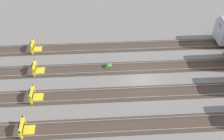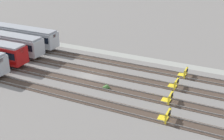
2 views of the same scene
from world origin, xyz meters
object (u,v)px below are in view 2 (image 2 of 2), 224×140
(subway_car_back_row_rightmost, at_px, (15,35))
(bumper_stop_near_inner_track, at_px, (175,84))
(bumper_stop_nearest_track, at_px, (184,73))
(weed_clump, at_px, (106,87))
(bumper_stop_far_inner_track, at_px, (166,116))
(bumper_stop_middle_track, at_px, (169,98))

(subway_car_back_row_rightmost, relative_size, bumper_stop_near_inner_track, 9.00)
(bumper_stop_nearest_track, bearing_deg, subway_car_back_row_rightmost, -0.07)
(bumper_stop_nearest_track, bearing_deg, weed_clump, 45.83)
(bumper_stop_far_inner_track, height_order, weed_clump, bumper_stop_far_inner_track)
(bumper_stop_nearest_track, bearing_deg, bumper_stop_near_inner_track, 86.51)
(bumper_stop_middle_track, height_order, bumper_stop_far_inner_track, same)
(subway_car_back_row_rightmost, distance_m, bumper_stop_far_inner_track, 35.82)
(subway_car_back_row_rightmost, distance_m, bumper_stop_near_inner_track, 32.41)
(subway_car_back_row_rightmost, bearing_deg, bumper_stop_near_inner_track, 172.38)
(subway_car_back_row_rightmost, height_order, bumper_stop_far_inner_track, subway_car_back_row_rightmost)
(subway_car_back_row_rightmost, relative_size, bumper_stop_far_inner_track, 8.99)
(bumper_stop_middle_track, relative_size, bumper_stop_far_inner_track, 1.00)
(subway_car_back_row_rightmost, relative_size, bumper_stop_middle_track, 8.98)
(bumper_stop_nearest_track, relative_size, bumper_stop_near_inner_track, 1.00)
(bumper_stop_nearest_track, distance_m, weed_clump, 12.30)
(subway_car_back_row_rightmost, relative_size, bumper_stop_nearest_track, 8.98)
(subway_car_back_row_rightmost, bearing_deg, weed_clump, 159.57)
(subway_car_back_row_rightmost, relative_size, weed_clump, 19.58)
(subway_car_back_row_rightmost, xyz_separation_m, bumper_stop_nearest_track, (-32.35, 0.04, -1.53))
(bumper_stop_near_inner_track, bearing_deg, bumper_stop_middle_track, 95.31)
(subway_car_back_row_rightmost, xyz_separation_m, bumper_stop_near_inner_track, (-32.09, 4.29, -1.53))
(bumper_stop_middle_track, bearing_deg, subway_car_back_row_rightmost, -14.76)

